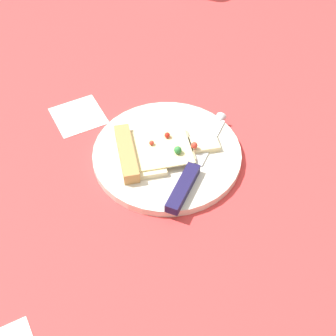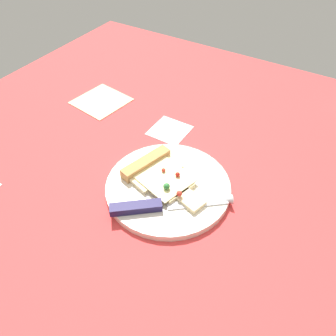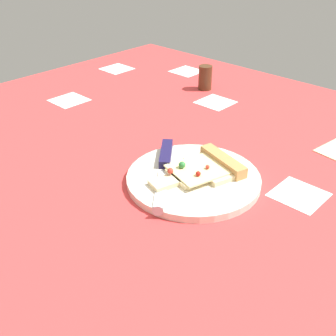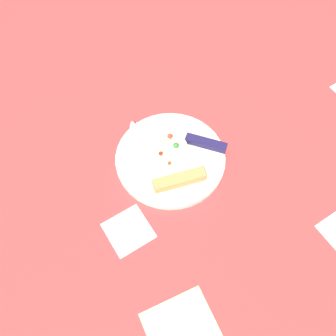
{
  "view_description": "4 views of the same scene",
  "coord_description": "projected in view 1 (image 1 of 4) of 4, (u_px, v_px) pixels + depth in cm",
  "views": [
    {
      "loc": [
        32.76,
        45.74,
        65.53
      ],
      "look_at": [
        7.25,
        -3.49,
        2.02
      ],
      "focal_mm": 54.07,
      "sensor_mm": 36.0,
      "label": 1
    },
    {
      "loc": [
        -19.51,
        33.32,
        52.86
      ],
      "look_at": [
        6.97,
        -9.82,
        3.37
      ],
      "focal_mm": 36.33,
      "sensor_mm": 36.0,
      "label": 2
    },
    {
      "loc": [
        -46.95,
        -50.07,
        43.83
      ],
      "look_at": [
        1.47,
        -4.36,
        3.66
      ],
      "focal_mm": 44.27,
      "sensor_mm": 36.0,
      "label": 3
    },
    {
      "loc": [
        44.02,
        -32.54,
        77.01
      ],
      "look_at": [
        8.05,
        -9.68,
        2.25
      ],
      "focal_mm": 40.37,
      "sensor_mm": 36.0,
      "label": 4
    }
  ],
  "objects": [
    {
      "name": "knife",
      "position": [
        193.0,
        169.0,
        0.84
      ],
      "size": [
        19.88,
        16.86,
        2.45
      ],
      "rotation": [
        0.0,
        0.0,
        2.26
      ],
      "color": "silver",
      "rests_on": "plate"
    },
    {
      "name": "pizza_slice",
      "position": [
        152.0,
        151.0,
        0.87
      ],
      "size": [
        18.86,
        13.54,
        2.63
      ],
      "rotation": [
        0.0,
        0.0,
        1.3
      ],
      "color": "beige",
      "rests_on": "plate"
    },
    {
      "name": "ground_plane",
      "position": [
        214.0,
        181.0,
        0.87
      ],
      "size": [
        145.11,
        145.11,
        3.0
      ],
      "color": "#D13838",
      "rests_on": "ground"
    },
    {
      "name": "plate",
      "position": [
        167.0,
        154.0,
        0.88
      ],
      "size": [
        25.85,
        25.85,
        1.44
      ],
      "primitive_type": "cylinder",
      "color": "silver",
      "rests_on": "ground_plane"
    }
  ]
}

